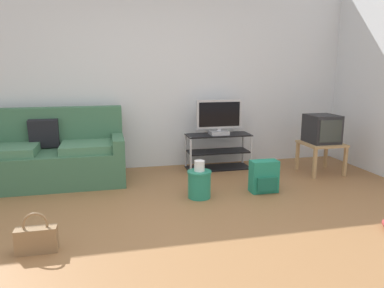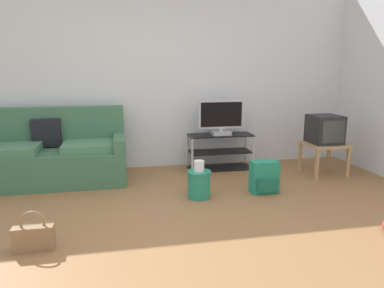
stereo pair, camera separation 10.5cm
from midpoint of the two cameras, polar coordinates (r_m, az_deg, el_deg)
The scene contains 10 objects.
ground_plane at distance 3.25m, azimuth -2.49°, elevation -14.64°, with size 9.00×9.80×0.02m, color olive.
wall_back at distance 5.34m, azimuth -7.56°, elevation 10.72°, with size 9.00×0.10×2.70m, color silver.
couch at distance 4.97m, azimuth -21.69°, elevation -1.80°, with size 1.80×0.83×0.94m.
tv_stand at distance 5.30m, azimuth 3.54°, elevation -1.16°, with size 0.92×0.37×0.51m.
flat_tv at distance 5.20m, azimuth 3.67°, elevation 4.14°, with size 0.66×0.22×0.49m.
side_table at distance 5.33m, azimuth 19.02°, elevation -0.50°, with size 0.52×0.52×0.43m.
crt_tv at distance 5.30m, azimuth 19.12°, elevation 2.27°, with size 0.39×0.42×0.38m.
backpack at distance 4.38m, azimuth 10.50°, elevation -5.05°, with size 0.32×0.24×0.38m.
handbag at distance 3.24m, azimuth -24.00°, elevation -13.34°, with size 0.32×0.12×0.33m.
cleaning_bucket at distance 4.12m, azimuth 0.42°, elevation -5.99°, with size 0.27×0.27×0.43m.
Camera 1 is at (-0.58, -2.86, 1.43)m, focal length 34.13 mm.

